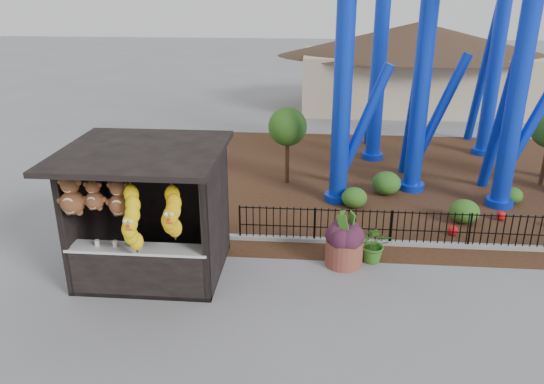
# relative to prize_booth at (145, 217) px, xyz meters

# --- Properties ---
(ground) EXTENTS (120.00, 120.00, 0.00)m
(ground) POSITION_rel_prize_booth_xyz_m (3.03, -0.90, -1.54)
(ground) COLOR slate
(ground) RESTS_ON ground
(mulch_bed) EXTENTS (18.00, 12.00, 0.02)m
(mulch_bed) POSITION_rel_prize_booth_xyz_m (7.03, 7.10, -1.53)
(mulch_bed) COLOR #331E11
(mulch_bed) RESTS_ON ground
(curb) EXTENTS (18.00, 0.18, 0.12)m
(curb) POSITION_rel_prize_booth_xyz_m (7.03, 2.10, -1.48)
(curb) COLOR gray
(curb) RESTS_ON ground
(prize_booth) EXTENTS (3.50, 3.40, 3.12)m
(prize_booth) POSITION_rel_prize_booth_xyz_m (0.00, 0.00, 0.00)
(prize_booth) COLOR black
(prize_booth) RESTS_ON ground
(picket_fence) EXTENTS (12.20, 0.06, 1.00)m
(picket_fence) POSITION_rel_prize_booth_xyz_m (7.93, 2.10, -1.04)
(picket_fence) COLOR black
(picket_fence) RESTS_ON ground
(terracotta_planter) EXTENTS (1.04, 1.04, 0.66)m
(terracotta_planter) POSITION_rel_prize_booth_xyz_m (4.56, 0.97, -1.21)
(terracotta_planter) COLOR brown
(terracotta_planter) RESTS_ON ground
(planter_foliage) EXTENTS (0.70, 0.70, 0.64)m
(planter_foliage) POSITION_rel_prize_booth_xyz_m (4.56, 0.97, -0.56)
(planter_foliage) COLOR #351525
(planter_foliage) RESTS_ON terracotta_planter
(potted_plant) EXTENTS (1.06, 0.99, 0.97)m
(potted_plant) POSITION_rel_prize_booth_xyz_m (5.31, 1.20, -1.05)
(potted_plant) COLOR #265A1A
(potted_plant) RESTS_ON ground
(landscaping) EXTENTS (8.01, 3.60, 0.75)m
(landscaping) POSITION_rel_prize_booth_xyz_m (7.47, 4.76, -1.20)
(landscaping) COLOR #2A5719
(landscaping) RESTS_ON mulch_bed
(pavilion) EXTENTS (15.00, 15.00, 4.80)m
(pavilion) POSITION_rel_prize_booth_xyz_m (9.03, 19.10, 1.53)
(pavilion) COLOR #BFAD8C
(pavilion) RESTS_ON ground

